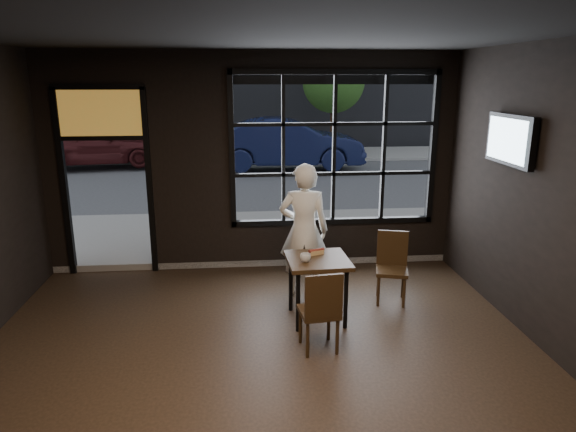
{
  "coord_description": "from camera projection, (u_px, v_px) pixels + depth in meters",
  "views": [
    {
      "loc": [
        -0.16,
        -3.95,
        2.82
      ],
      "look_at": [
        0.4,
        2.2,
        1.15
      ],
      "focal_mm": 32.0,
      "sensor_mm": 36.0,
      "label": 1
    }
  ],
  "objects": [
    {
      "name": "street_asphalt",
      "position": [
        244.0,
        132.0,
        27.63
      ],
      "size": [
        60.0,
        41.0,
        0.04
      ],
      "primitive_type": "cube",
      "color": "#545456",
      "rests_on": "ground"
    },
    {
      "name": "window_frame",
      "position": [
        334.0,
        149.0,
        7.55
      ],
      "size": [
        3.06,
        0.12,
        2.28
      ],
      "primitive_type": "cube",
      "color": "black",
      "rests_on": "ground"
    },
    {
      "name": "stained_transom",
      "position": [
        100.0,
        113.0,
        7.12
      ],
      "size": [
        1.2,
        0.06,
        0.7
      ],
      "primitive_type": "cube",
      "color": "orange",
      "rests_on": "ground"
    },
    {
      "name": "cafe_table",
      "position": [
        317.0,
        289.0,
        6.11
      ],
      "size": [
        0.75,
        0.75,
        0.78
      ],
      "primitive_type": "cube",
      "rotation": [
        0.0,
        0.0,
        0.05
      ],
      "color": "#302010",
      "rests_on": "floor"
    },
    {
      "name": "man",
      "position": [
        304.0,
        230.0,
        6.7
      ],
      "size": [
        0.7,
        0.5,
        1.78
      ],
      "primitive_type": "imported",
      "rotation": [
        0.0,
        0.0,
        3.02
      ],
      "color": "white",
      "rests_on": "floor"
    },
    {
      "name": "chair_window",
      "position": [
        392.0,
        269.0,
        6.57
      ],
      "size": [
        0.48,
        0.48,
        0.91
      ],
      "primitive_type": "cube",
      "rotation": [
        0.0,
        0.0,
        -0.25
      ],
      "color": "#302010",
      "rests_on": "floor"
    },
    {
      "name": "tv",
      "position": [
        510.0,
        140.0,
        5.9
      ],
      "size": [
        0.11,
        0.99,
        0.58
      ],
      "primitive_type": "cube",
      "color": "black",
      "rests_on": "wall_right"
    },
    {
      "name": "maroon_car",
      "position": [
        95.0,
        143.0,
        16.21
      ],
      "size": [
        4.38,
        2.3,
        1.42
      ],
      "primitive_type": "imported",
      "rotation": [
        0.0,
        0.0,
        1.73
      ],
      "color": "#441415",
      "rests_on": "street_asphalt"
    },
    {
      "name": "navy_car",
      "position": [
        287.0,
        143.0,
        15.72
      ],
      "size": [
        4.69,
        1.71,
        1.54
      ],
      "primitive_type": "imported",
      "rotation": [
        0.0,
        0.0,
        1.55
      ],
      "color": "#101636",
      "rests_on": "street_asphalt"
    },
    {
      "name": "hotdog",
      "position": [
        316.0,
        252.0,
        6.14
      ],
      "size": [
        0.22,
        0.15,
        0.06
      ],
      "primitive_type": null,
      "rotation": [
        0.0,
        0.0,
        0.38
      ],
      "color": "tan",
      "rests_on": "cafe_table"
    },
    {
      "name": "tree_right",
      "position": [
        333.0,
        82.0,
        18.27
      ],
      "size": [
        2.23,
        2.23,
        3.8
      ],
      "color": "#332114",
      "rests_on": "street_asphalt"
    },
    {
      "name": "floor",
      "position": [
        266.0,
        407.0,
        4.55
      ],
      "size": [
        6.0,
        7.0,
        0.02
      ],
      "primitive_type": "cube",
      "color": "black",
      "rests_on": "ground"
    },
    {
      "name": "ceiling",
      "position": [
        261.0,
        22.0,
        3.71
      ],
      "size": [
        6.0,
        7.0,
        0.02
      ],
      "primitive_type": "cube",
      "color": "black",
      "rests_on": "ground"
    },
    {
      "name": "tree_left",
      "position": [
        180.0,
        88.0,
        17.69
      ],
      "size": [
        2.07,
        2.07,
        3.53
      ],
      "color": "#332114",
      "rests_on": "street_asphalt"
    },
    {
      "name": "cup",
      "position": [
        305.0,
        258.0,
        5.89
      ],
      "size": [
        0.14,
        0.14,
        0.1
      ],
      "primitive_type": "imported",
      "rotation": [
        0.0,
        0.0,
        0.17
      ],
      "color": "silver",
      "rests_on": "cafe_table"
    },
    {
      "name": "chair_near",
      "position": [
        319.0,
        309.0,
        5.41
      ],
      "size": [
        0.44,
        0.44,
        0.91
      ],
      "primitive_type": "cube",
      "rotation": [
        0.0,
        0.0,
        3.26
      ],
      "color": "#302010",
      "rests_on": "floor"
    }
  ]
}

